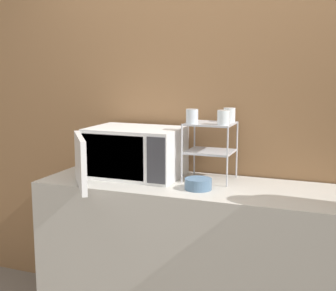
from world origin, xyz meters
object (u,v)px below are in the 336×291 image
object	(u,v)px
microwave	(133,152)
glass_front_right	(223,118)
dish_rack	(210,139)
glass_front_left	(192,116)
glass_back_right	(229,115)
bowl	(198,184)

from	to	relation	value
microwave	glass_front_right	size ratio (longest dim) A/B	9.03
dish_rack	glass_front_left	xyz separation A→B (m)	(-0.09, -0.08, 0.14)
microwave	glass_front_right	world-z (taller)	glass_front_right
microwave	glass_front_right	xyz separation A→B (m)	(0.57, 0.01, 0.24)
glass_front_left	glass_back_right	size ratio (longest dim) A/B	1.00
glass_front_left	glass_front_right	world-z (taller)	same
microwave	bowl	bearing A→B (deg)	-17.21
glass_front_right	bowl	bearing A→B (deg)	-121.64
glass_front_right	dish_rack	bearing A→B (deg)	142.31
glass_back_right	glass_front_right	bearing A→B (deg)	-88.42
bowl	glass_front_right	bearing A→B (deg)	58.36
bowl	microwave	bearing A→B (deg)	162.79
glass_front_right	bowl	world-z (taller)	glass_front_right
dish_rack	glass_front_left	size ratio (longest dim) A/B	4.12
glass_front_left	glass_front_right	size ratio (longest dim) A/B	1.00
dish_rack	bowl	bearing A→B (deg)	-89.60
dish_rack	glass_back_right	distance (m)	0.19
dish_rack	microwave	bearing A→B (deg)	-169.51
dish_rack	bowl	distance (m)	0.33
glass_back_right	glass_front_left	bearing A→B (deg)	-139.37
glass_front_right	glass_back_right	bearing A→B (deg)	91.58
dish_rack	glass_front_left	world-z (taller)	glass_front_left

